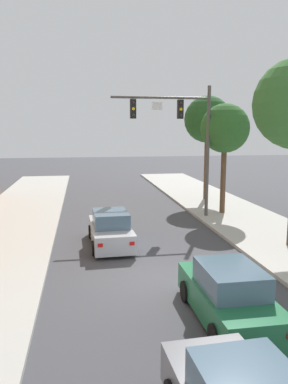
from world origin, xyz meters
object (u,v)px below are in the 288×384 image
object	(u,v)px
traffic_signal_mast	(182,128)
car_following_green	(228,296)
street_tree_third	(207,120)
car_lead_silver	(111,230)
street_tree_second	(225,129)

from	to	relation	value
traffic_signal_mast	car_following_green	world-z (taller)	traffic_signal_mast
car_following_green	street_tree_third	bearing A→B (deg)	73.32
traffic_signal_mast	car_following_green	xyz separation A→B (m)	(-1.82, -11.83, -4.58)
traffic_signal_mast	car_lead_silver	bearing A→B (deg)	-134.95
car_following_green	street_tree_third	xyz separation A→B (m)	(5.09, 17.01, 5.16)
street_tree_second	car_lead_silver	bearing A→B (deg)	-145.08
car_following_green	street_tree_third	world-z (taller)	street_tree_third
car_lead_silver	street_tree_second	bearing A→B (deg)	34.92
car_lead_silver	car_following_green	size ratio (longest dim) A/B	1.01
car_following_green	street_tree_third	distance (m)	18.49
traffic_signal_mast	street_tree_second	bearing A→B (deg)	12.12
traffic_signal_mast	street_tree_second	xyz separation A→B (m)	(2.80, 0.60, -0.07)
car_following_green	street_tree_second	xyz separation A→B (m)	(4.63, 12.44, 4.50)
traffic_signal_mast	car_following_green	distance (m)	12.82
car_lead_silver	car_following_green	xyz separation A→B (m)	(2.64, -7.36, 0.00)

